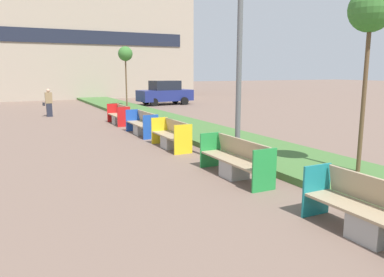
# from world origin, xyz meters

# --- Properties ---
(planter_grass_strip) EXTENTS (2.80, 120.00, 0.18)m
(planter_grass_strip) POSITION_xyz_m (3.20, 12.00, 0.09)
(planter_grass_strip) COLOR #426B33
(planter_grass_strip) RESTS_ON ground
(building_backdrop) EXTENTS (19.57, 8.22, 10.20)m
(building_backdrop) POSITION_xyz_m (4.00, 42.27, 5.10)
(building_backdrop) COLOR tan
(building_backdrop) RESTS_ON ground
(bench_teal_frame) EXTENTS (0.65, 2.39, 0.94)m
(bench_teal_frame) POSITION_xyz_m (0.94, 6.31, 0.38)
(bench_teal_frame) COLOR #9E9B96
(bench_teal_frame) RESTS_ON ground
(bench_green_frame) EXTENTS (0.65, 2.43, 0.94)m
(bench_green_frame) POSITION_xyz_m (0.94, 10.20, 0.38)
(bench_green_frame) COLOR #9E9B96
(bench_green_frame) RESTS_ON ground
(bench_yellow_frame) EXTENTS (0.65, 2.06, 0.94)m
(bench_yellow_frame) POSITION_xyz_m (0.94, 14.15, 0.37)
(bench_yellow_frame) COLOR #9E9B96
(bench_yellow_frame) RESTS_ON ground
(bench_blue_frame) EXTENTS (0.65, 2.30, 0.94)m
(bench_blue_frame) POSITION_xyz_m (0.94, 17.22, 0.37)
(bench_blue_frame) COLOR #9E9B96
(bench_blue_frame) RESTS_ON ground
(bench_red_frame) EXTENTS (0.65, 1.98, 0.94)m
(bench_red_frame) POSITION_xyz_m (0.94, 20.70, 0.36)
(bench_red_frame) COLOR #9E9B96
(bench_red_frame) RESTS_ON ground
(street_lamp_post) EXTENTS (0.24, 0.44, 7.11)m
(street_lamp_post) POSITION_xyz_m (1.55, 11.07, 3.94)
(street_lamp_post) COLOR #56595B
(street_lamp_post) RESTS_ON ground
(sapling_tree_near) EXTENTS (1.00, 1.00, 4.44)m
(sapling_tree_near) POSITION_xyz_m (3.55, 8.79, 3.87)
(sapling_tree_near) COLOR brown
(sapling_tree_near) RESTS_ON ground
(sapling_tree_far) EXTENTS (0.99, 0.99, 4.25)m
(sapling_tree_far) POSITION_xyz_m (3.55, 28.15, 3.68)
(sapling_tree_far) COLOR brown
(sapling_tree_far) RESTS_ON ground
(pedestrian_walking) EXTENTS (0.53, 0.24, 1.60)m
(pedestrian_walking) POSITION_xyz_m (-1.82, 25.52, 0.80)
(pedestrian_walking) COLOR #232633
(pedestrian_walking) RESTS_ON ground
(parked_car_distant) EXTENTS (4.34, 2.12, 1.86)m
(parked_car_distant) POSITION_xyz_m (7.13, 29.86, 0.91)
(parked_car_distant) COLOR navy
(parked_car_distant) RESTS_ON ground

